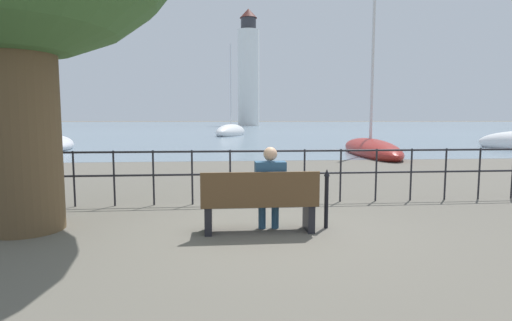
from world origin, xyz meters
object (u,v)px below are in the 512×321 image
Objects in this scene: sailboat_4 at (370,149)px; harbor_lighthouse at (249,72)px; sailboat_0 at (50,144)px; seated_person_left at (270,185)px; closed_umbrella at (326,195)px; park_bench at (260,203)px; sailboat_1 at (231,132)px.

harbor_lighthouse reaches higher than sailboat_4.
harbor_lighthouse is at bearing 58.21° from sailboat_0.
closed_umbrella is at bearing 5.21° from seated_person_left.
seated_person_left is (0.16, 0.07, 0.25)m from park_bench.
park_bench reaches higher than closed_umbrella.
sailboat_4 is at bearing 62.67° from park_bench.
seated_person_left is 0.88m from closed_umbrella.
sailboat_0 is at bearing 122.04° from closed_umbrella.
sailboat_1 is 1.15× the size of sailboat_4.
sailboat_1 is 0.33× the size of harbor_lighthouse.
sailboat_0 is (-10.34, 17.97, -0.43)m from seated_person_left.
harbor_lighthouse reaches higher than sailboat_1.
seated_person_left is at bearing 25.29° from park_bench.
park_bench is at bearing -73.25° from sailboat_1.
seated_person_left reaches higher than park_bench.
seated_person_left is 0.04× the size of harbor_lighthouse.
seated_person_left is 1.38× the size of closed_umbrella.
closed_umbrella is at bearing -106.25° from sailboat_4.
sailboat_4 is (5.92, -23.00, -0.11)m from sailboat_1.
closed_umbrella is 21.11m from sailboat_0.
closed_umbrella is at bearing 8.54° from park_bench.
sailboat_4 is at bearing 63.10° from seated_person_left.
sailboat_0 is 0.77× the size of sailboat_1.
sailboat_0 is 20.71m from sailboat_1.
park_bench is 14.30m from sailboat_4.
seated_person_left is 14.17m from sailboat_4.
sailboat_1 is at bearing 90.61° from closed_umbrella.
park_bench is 0.20× the size of sailboat_4.
seated_person_left reaches higher than closed_umbrella.
closed_umbrella is 0.09× the size of sailboat_1.
park_bench is 0.17× the size of sailboat_1.
harbor_lighthouse is (7.02, 99.59, 13.27)m from seated_person_left.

